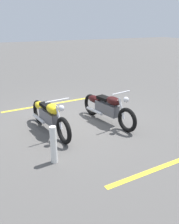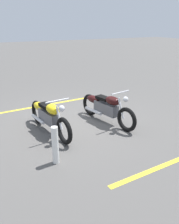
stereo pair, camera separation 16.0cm
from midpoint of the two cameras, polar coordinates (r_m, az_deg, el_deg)
The scene contains 6 objects.
ground_plane at distance 7.30m, azimuth -3.17°, elevation -1.96°, with size 60.00×60.00×0.00m, color #514F4C.
motorcycle_bright_foreground at distance 6.50m, azimuth -8.84°, elevation -0.71°, with size 2.22×0.67×1.04m.
motorcycle_dark_foreground at distance 7.04m, azimuth 4.66°, elevation 1.16°, with size 2.21×0.75×1.04m.
bollard_post at distance 5.09m, azimuth -7.52°, elevation -7.62°, with size 0.14×0.14×0.82m, color white.
parking_stripe_near at distance 8.76m, azimuth -9.27°, elevation 1.72°, with size 3.20×0.12×0.01m, color yellow.
parking_stripe_mid at distance 5.48m, azimuth 19.18°, elevation -11.38°, with size 3.20×0.12×0.01m, color yellow.
Camera 1 is at (6.29, -2.46, 2.80)m, focal length 39.00 mm.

